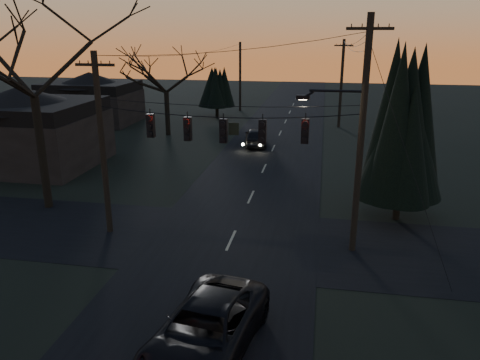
% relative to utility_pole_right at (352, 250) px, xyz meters
% --- Properties ---
extents(main_road, '(8.00, 120.00, 0.02)m').
position_rel_utility_pole_right_xyz_m(main_road, '(-5.50, 10.00, 0.01)').
color(main_road, black).
rests_on(main_road, ground).
extents(cross_road, '(60.00, 7.00, 0.02)m').
position_rel_utility_pole_right_xyz_m(cross_road, '(-5.50, 0.00, 0.01)').
color(cross_road, black).
rests_on(cross_road, ground).
extents(utility_pole_right, '(5.00, 0.30, 10.00)m').
position_rel_utility_pole_right_xyz_m(utility_pole_right, '(0.00, 0.00, 0.00)').
color(utility_pole_right, black).
rests_on(utility_pole_right, ground).
extents(utility_pole_left, '(1.80, 0.30, 8.50)m').
position_rel_utility_pole_right_xyz_m(utility_pole_left, '(-11.50, 0.00, 0.00)').
color(utility_pole_left, black).
rests_on(utility_pole_left, ground).
extents(utility_pole_far_r, '(1.80, 0.30, 8.50)m').
position_rel_utility_pole_right_xyz_m(utility_pole_far_r, '(0.00, 28.00, 0.00)').
color(utility_pole_far_r, black).
rests_on(utility_pole_far_r, ground).
extents(utility_pole_far_l, '(0.30, 0.30, 8.00)m').
position_rel_utility_pole_right_xyz_m(utility_pole_far_l, '(-11.50, 36.00, 0.00)').
color(utility_pole_far_l, black).
rests_on(utility_pole_far_l, ground).
extents(span_signal_assembly, '(11.50, 0.44, 1.57)m').
position_rel_utility_pole_right_xyz_m(span_signal_assembly, '(-5.74, 0.00, 5.26)').
color(span_signal_assembly, black).
rests_on(span_signal_assembly, ground).
extents(bare_tree_left, '(9.32, 9.32, 12.14)m').
position_rel_utility_pole_right_xyz_m(bare_tree_left, '(-16.29, 2.51, 8.49)').
color(bare_tree_left, black).
rests_on(bare_tree_left, ground).
extents(evergreen_right, '(3.88, 3.88, 7.93)m').
position_rel_utility_pole_right_xyz_m(evergreen_right, '(2.41, 4.08, 4.56)').
color(evergreen_right, black).
rests_on(evergreen_right, ground).
extents(bare_tree_dist, '(6.40, 6.40, 7.87)m').
position_rel_utility_pole_right_xyz_m(bare_tree_dist, '(-15.73, 21.50, 5.50)').
color(bare_tree_dist, black).
rests_on(bare_tree_dist, ground).
extents(evergreen_dist, '(3.35, 3.35, 5.54)m').
position_rel_utility_pole_right_xyz_m(evergreen_dist, '(-13.20, 30.95, 3.36)').
color(evergreen_dist, black).
rests_on(evergreen_dist, ground).
extents(house_left_near, '(10.00, 8.00, 5.60)m').
position_rel_utility_pole_right_xyz_m(house_left_near, '(-22.50, 10.00, 2.80)').
color(house_left_near, black).
rests_on(house_left_near, ground).
extents(house_left_far, '(9.00, 7.00, 5.20)m').
position_rel_utility_pole_right_xyz_m(house_left_far, '(-25.50, 26.00, 2.60)').
color(house_left_far, black).
rests_on(house_left_far, ground).
extents(suv_near, '(3.48, 6.04, 1.58)m').
position_rel_utility_pole_right_xyz_m(suv_near, '(-4.70, -7.89, 0.79)').
color(suv_near, black).
rests_on(suv_near, ground).
extents(sedan_oncoming_a, '(2.40, 4.64, 1.51)m').
position_rel_utility_pole_right_xyz_m(sedan_oncoming_a, '(-7.08, 18.72, 0.76)').
color(sedan_oncoming_a, black).
rests_on(sedan_oncoming_a, ground).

